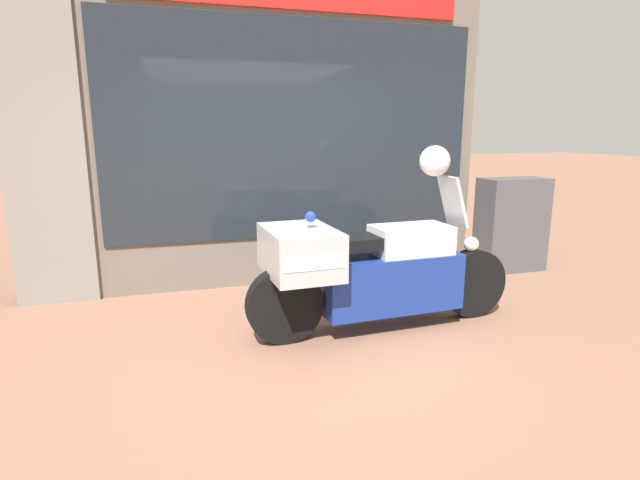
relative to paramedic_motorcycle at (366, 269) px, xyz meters
The scene contains 6 objects.
ground_plane 0.82m from the paramedic_motorcycle, 160.05° to the right, with size 60.00×60.00×0.00m, color #8E604C.
shop_building 2.30m from the paramedic_motorcycle, 116.77° to the left, with size 5.12×0.55×3.35m.
window_display 1.85m from the paramedic_motorcycle, 97.76° to the left, with size 3.90×0.30×2.03m.
paramedic_motorcycle is the anchor object (origin of this frame).
utility_cabinet 2.83m from the paramedic_motorcycle, 28.36° to the left, with size 0.82×0.43×1.16m, color #4C4C51.
white_helmet 1.11m from the paramedic_motorcycle, ahead, with size 0.26×0.26×0.26m, color white.
Camera 1 is at (-1.01, -3.65, 1.73)m, focal length 28.00 mm.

